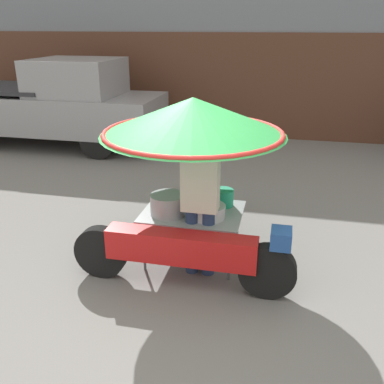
% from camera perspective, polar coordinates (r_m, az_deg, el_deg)
% --- Properties ---
extents(ground_plane, '(36.00, 36.00, 0.00)m').
position_cam_1_polar(ground_plane, '(4.53, -2.65, -13.35)').
color(ground_plane, slate).
extents(shopfront_building, '(28.00, 2.06, 4.29)m').
position_cam_1_polar(shopfront_building, '(11.37, 7.97, 19.07)').
color(shopfront_building, gray).
rests_on(shopfront_building, ground).
extents(vendor_motorcycle_cart, '(2.36, 1.97, 1.89)m').
position_cam_1_polar(vendor_motorcycle_cart, '(4.51, 0.02, 7.06)').
color(vendor_motorcycle_cart, black).
rests_on(vendor_motorcycle_cart, ground).
extents(vendor_person, '(0.38, 0.22, 1.55)m').
position_cam_1_polar(vendor_person, '(4.47, 1.11, -1.20)').
color(vendor_person, navy).
rests_on(vendor_person, ground).
extents(pickup_truck, '(5.20, 1.76, 1.90)m').
position_cam_1_polar(pickup_truck, '(10.14, -18.35, 11.02)').
color(pickup_truck, black).
rests_on(pickup_truck, ground).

